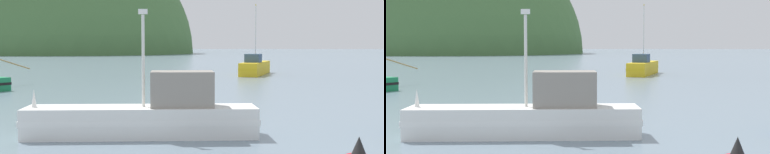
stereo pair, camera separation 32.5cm
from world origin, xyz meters
The scene contains 3 objects.
hill_far_right centered at (-53.68, 165.19, 0.00)m, with size 99.59×79.67×89.93m, color #47703D.
fishing_boat_yellow centered at (8.29, 47.45, 0.88)m, with size 4.44×9.67×8.21m.
fishing_boat_white centered at (0.89, 9.06, 0.84)m, with size 9.26×2.64×5.01m.
Camera 2 is at (3.76, -9.95, 3.69)m, focal length 45.89 mm.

